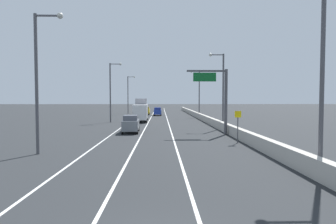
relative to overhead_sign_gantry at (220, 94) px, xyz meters
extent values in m
plane|color=#26282B|center=(-6.92, 38.71, -4.73)|extent=(320.00, 320.00, 0.00)
cube|color=silver|center=(-12.42, 29.71, -4.73)|extent=(0.16, 130.00, 0.00)
cube|color=silver|center=(-8.92, 29.71, -4.73)|extent=(0.16, 130.00, 0.00)
cube|color=silver|center=(-5.42, 29.71, -4.73)|extent=(0.16, 130.00, 0.00)
cube|color=#B2ADA3|center=(1.34, 14.71, -4.18)|extent=(0.60, 120.00, 1.10)
cylinder|color=#47474C|center=(0.74, 0.02, -0.98)|extent=(0.36, 0.36, 7.50)
cube|color=#47474C|center=(-1.51, 0.02, 2.57)|extent=(4.50, 0.20, 0.20)
cube|color=#0C5923|center=(-1.73, -0.10, 1.87)|extent=(2.60, 0.10, 1.00)
cylinder|color=#4C4C51|center=(0.44, -6.26, -3.53)|extent=(0.10, 0.10, 2.40)
cube|color=yellow|center=(0.44, -6.30, -2.03)|extent=(0.60, 0.04, 0.60)
cylinder|color=#4C4C51|center=(2.08, -17.19, 0.45)|extent=(0.24, 0.24, 10.35)
cylinder|color=#4C4C51|center=(1.95, 7.02, 0.45)|extent=(0.24, 0.24, 10.35)
cube|color=#4C4C51|center=(1.05, 7.02, 5.47)|extent=(1.80, 0.12, 0.12)
sphere|color=beige|center=(0.15, 7.02, 5.47)|extent=(0.44, 0.44, 0.44)
cylinder|color=#4C4C51|center=(1.86, 31.23, 0.45)|extent=(0.24, 0.24, 10.35)
cube|color=#4C4C51|center=(0.96, 31.23, 5.47)|extent=(1.80, 0.12, 0.12)
sphere|color=beige|center=(0.06, 31.23, 5.47)|extent=(0.44, 0.44, 0.44)
cylinder|color=#4C4C51|center=(-15.88, -11.19, 0.45)|extent=(0.24, 0.24, 10.35)
cube|color=#4C4C51|center=(-14.98, -11.19, 5.47)|extent=(1.80, 0.12, 0.12)
sphere|color=beige|center=(-14.08, -11.19, 5.47)|extent=(0.44, 0.44, 0.44)
cylinder|color=#4C4C51|center=(-15.57, 17.86, 0.45)|extent=(0.24, 0.24, 10.35)
cube|color=#4C4C51|center=(-14.67, 17.86, 5.47)|extent=(1.80, 0.12, 0.12)
sphere|color=beige|center=(-13.77, 17.86, 5.47)|extent=(0.44, 0.44, 0.44)
cylinder|color=#4C4C51|center=(-15.81, 46.91, 0.45)|extent=(0.24, 0.24, 10.35)
cube|color=#4C4C51|center=(-14.91, 46.91, 5.47)|extent=(1.80, 0.12, 0.12)
sphere|color=beige|center=(-14.01, 46.91, 5.47)|extent=(0.44, 0.44, 0.44)
cube|color=#1E389E|center=(-7.53, 38.69, -3.84)|extent=(1.87, 4.30, 1.09)
cube|color=navy|center=(-7.53, 38.26, -3.00)|extent=(1.63, 1.94, 0.60)
cylinder|color=black|center=(-8.38, 40.38, -4.39)|extent=(0.23, 0.68, 0.68)
cylinder|color=black|center=(-6.71, 40.39, -4.39)|extent=(0.23, 0.68, 0.68)
cylinder|color=black|center=(-8.35, 36.99, -4.39)|extent=(0.23, 0.68, 0.68)
cylinder|color=black|center=(-6.68, 37.00, -4.39)|extent=(0.23, 0.68, 0.68)
cube|color=black|center=(-13.28, 54.28, -3.89)|extent=(1.92, 4.56, 0.99)
cube|color=black|center=(-13.30, 53.83, -3.10)|extent=(1.64, 2.07, 0.60)
cylinder|color=black|center=(-14.06, 56.11, -4.39)|extent=(0.24, 0.69, 0.68)
cylinder|color=black|center=(-12.42, 56.07, -4.39)|extent=(0.24, 0.69, 0.68)
cylinder|color=black|center=(-14.15, 52.50, -4.39)|extent=(0.24, 0.69, 0.68)
cylinder|color=black|center=(-12.51, 52.46, -4.39)|extent=(0.24, 0.69, 0.68)
cube|color=gold|center=(-10.55, 42.16, -3.82)|extent=(1.86, 4.37, 1.14)
cube|color=olive|center=(-10.56, 41.72, -2.95)|extent=(1.60, 1.98, 0.60)
cylinder|color=black|center=(-11.32, 43.89, -4.39)|extent=(0.24, 0.68, 0.68)
cylinder|color=black|center=(-9.71, 43.85, -4.39)|extent=(0.24, 0.68, 0.68)
cylinder|color=black|center=(-11.39, 40.46, -4.39)|extent=(0.24, 0.68, 0.68)
cylinder|color=black|center=(-9.79, 40.42, -4.39)|extent=(0.24, 0.68, 0.68)
cube|color=slate|center=(-10.38, 2.45, -3.78)|extent=(2.02, 4.56, 1.20)
cube|color=#4D505A|center=(-10.36, 2.00, -2.88)|extent=(1.72, 2.08, 0.60)
cylinder|color=black|center=(-11.30, 4.22, -4.39)|extent=(0.24, 0.69, 0.68)
cylinder|color=black|center=(-9.58, 4.27, -4.39)|extent=(0.24, 0.69, 0.68)
cylinder|color=black|center=(-11.18, 0.62, -4.39)|extent=(0.24, 0.69, 0.68)
cylinder|color=black|center=(-9.46, 0.68, -4.39)|extent=(0.24, 0.69, 0.68)
cube|color=silver|center=(-10.41, 20.01, -2.93)|extent=(2.62, 9.10, 2.59)
cube|color=gray|center=(-10.46, 22.00, -1.09)|extent=(2.16, 2.04, 1.10)
cylinder|color=black|center=(-11.62, 23.81, -4.23)|extent=(0.24, 1.01, 1.00)
cylinder|color=black|center=(-9.38, 23.86, -4.23)|extent=(0.24, 1.01, 1.00)
cylinder|color=black|center=(-11.43, 16.16, -4.23)|extent=(0.24, 1.01, 1.00)
cylinder|color=black|center=(-9.19, 16.22, -4.23)|extent=(0.24, 1.01, 1.00)
camera|label=1|loc=(-6.70, -32.64, -0.61)|focal=30.68mm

